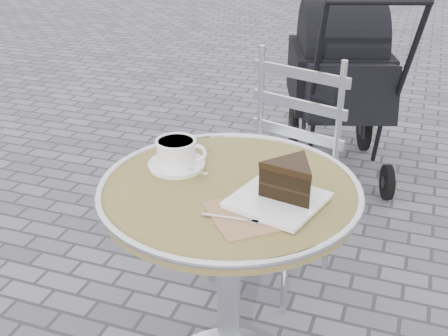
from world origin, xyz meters
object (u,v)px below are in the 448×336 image
(cappuccino_set, at_px, (177,155))
(baby_stroller, at_px, (340,87))
(cake_plate_set, at_px, (287,184))
(bistro_chair, at_px, (286,145))
(cafe_table, at_px, (229,237))

(cappuccino_set, bearing_deg, baby_stroller, 67.22)
(cake_plate_set, bearing_deg, cappuccino_set, -179.59)
(baby_stroller, bearing_deg, bistro_chair, -111.39)
(cafe_table, distance_m, cappuccino_set, 0.28)
(cake_plate_set, bearing_deg, bistro_chair, 118.52)
(cake_plate_set, relative_size, baby_stroller, 0.31)
(cake_plate_set, relative_size, bistro_chair, 0.38)
(cafe_table, height_order, cake_plate_set, cake_plate_set)
(cappuccino_set, height_order, baby_stroller, baby_stroller)
(baby_stroller, bearing_deg, cappuccino_set, -116.44)
(cafe_table, xyz_separation_m, cake_plate_set, (0.16, -0.03, 0.22))
(bistro_chair, bearing_deg, cappuccino_set, -89.48)
(cafe_table, xyz_separation_m, cappuccino_set, (-0.18, 0.06, 0.20))
(bistro_chair, xyz_separation_m, baby_stroller, (0.05, 1.02, -0.09))
(cake_plate_set, height_order, bistro_chair, bistro_chair)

